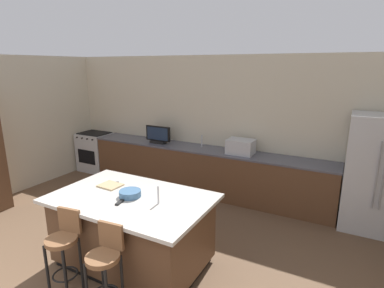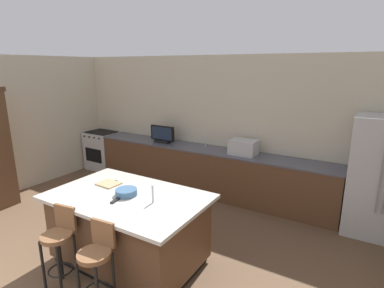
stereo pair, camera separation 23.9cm
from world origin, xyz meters
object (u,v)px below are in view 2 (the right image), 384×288
(bar_stool_left, at_px, (60,242))
(tv_remote, at_px, (116,200))
(bar_stool_right, at_px, (97,260))
(cutting_board, at_px, (109,184))
(range_oven, at_px, (103,150))
(kitchen_island, at_px, (129,228))
(fruit_bowl, at_px, (126,192))
(refrigerator, at_px, (383,178))
(microwave, at_px, (243,147))
(tv_monitor, at_px, (162,135))
(cell_phone, at_px, (114,182))

(bar_stool_left, distance_m, tv_remote, 0.75)
(bar_stool_right, relative_size, cutting_board, 3.36)
(range_oven, bearing_deg, kitchen_island, -38.58)
(fruit_bowl, height_order, cutting_board, fruit_bowl)
(refrigerator, distance_m, fruit_bowl, 3.68)
(kitchen_island, distance_m, range_oven, 4.00)
(microwave, xyz_separation_m, fruit_bowl, (-0.55, -2.50, -0.08))
(fruit_bowl, xyz_separation_m, tv_remote, (0.01, -0.19, -0.03))
(tv_monitor, bearing_deg, microwave, 1.66)
(microwave, bearing_deg, tv_remote, -101.50)
(bar_stool_left, bearing_deg, bar_stool_right, -8.79)
(refrigerator, xyz_separation_m, range_oven, (-5.87, 0.04, -0.44))
(microwave, bearing_deg, refrigerator, -1.20)
(refrigerator, height_order, tv_monitor, refrigerator)
(bar_stool_right, xyz_separation_m, cutting_board, (-0.74, 0.91, 0.37))
(microwave, height_order, bar_stool_left, microwave)
(refrigerator, relative_size, microwave, 3.77)
(microwave, bearing_deg, bar_stool_left, -105.07)
(range_oven, distance_m, cell_phone, 3.54)
(microwave, bearing_deg, cutting_board, -113.20)
(range_oven, xyz_separation_m, tv_monitor, (1.88, -0.05, 0.62))
(fruit_bowl, bearing_deg, bar_stool_right, -69.63)
(kitchen_island, relative_size, refrigerator, 1.09)
(bar_stool_right, height_order, fruit_bowl, fruit_bowl)
(fruit_bowl, relative_size, tv_remote, 1.58)
(kitchen_island, height_order, cutting_board, cutting_board)
(kitchen_island, bearing_deg, fruit_bowl, 174.07)
(range_oven, bearing_deg, refrigerator, -0.44)
(cell_phone, relative_size, tv_remote, 0.88)
(microwave, bearing_deg, kitchen_island, -102.25)
(bar_stool_left, bearing_deg, microwave, 67.14)
(microwave, relative_size, fruit_bowl, 1.79)
(tv_remote, bearing_deg, bar_stool_left, -130.69)
(range_oven, bearing_deg, fruit_bowl, -38.67)
(tv_remote, distance_m, cutting_board, 0.57)
(tv_monitor, relative_size, cell_phone, 3.81)
(bar_stool_left, xyz_separation_m, tv_remote, (0.33, 0.57, 0.36))
(bar_stool_left, height_order, fruit_bowl, fruit_bowl)
(range_oven, xyz_separation_m, bar_stool_left, (2.79, -3.25, 0.12))
(tv_remote, bearing_deg, microwave, 68.00)
(kitchen_island, bearing_deg, microwave, 77.75)
(cell_phone, bearing_deg, refrigerator, 0.89)
(kitchen_island, bearing_deg, cell_phone, 153.12)
(microwave, distance_m, cutting_board, 2.56)
(tv_monitor, bearing_deg, bar_stool_left, -74.03)
(fruit_bowl, bearing_deg, bar_stool_left, -113.02)
(range_oven, distance_m, tv_monitor, 1.98)
(bar_stool_left, bearing_deg, refrigerator, 38.44)
(tv_remote, bearing_deg, range_oven, 128.81)
(microwave, height_order, tv_remote, microwave)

